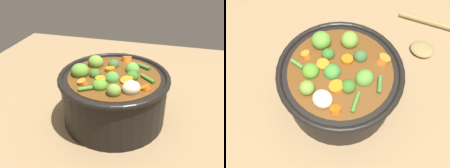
{
  "view_description": "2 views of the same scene",
  "coord_description": "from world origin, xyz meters",
  "views": [
    {
      "loc": [
        0.13,
        -0.49,
        0.39
      ],
      "look_at": [
        -0.0,
        -0.0,
        0.1
      ],
      "focal_mm": 39.5,
      "sensor_mm": 36.0,
      "label": 1
    },
    {
      "loc": [
        0.22,
        -0.09,
        0.5
      ],
      "look_at": [
        0.02,
        -0.01,
        0.1
      ],
      "focal_mm": 35.58,
      "sensor_mm": 36.0,
      "label": 2
    }
  ],
  "objects": [
    {
      "name": "ground_plane",
      "position": [
        0.0,
        0.0,
        0.0
      ],
      "size": [
        1.1,
        1.1,
        0.0
      ],
      "primitive_type": "plane",
      "color": "#8C704C"
    },
    {
      "name": "wooden_spoon",
      "position": [
        -0.08,
        0.29,
        0.01
      ],
      "size": [
        0.19,
        0.19,
        0.02
      ],
      "color": "olive",
      "rests_on": "ground_plane"
    },
    {
      "name": "cooking_pot",
      "position": [
        -0.0,
        -0.0,
        0.07
      ],
      "size": [
        0.26,
        0.26,
        0.15
      ],
      "color": "black",
      "rests_on": "ground_plane"
    }
  ]
}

